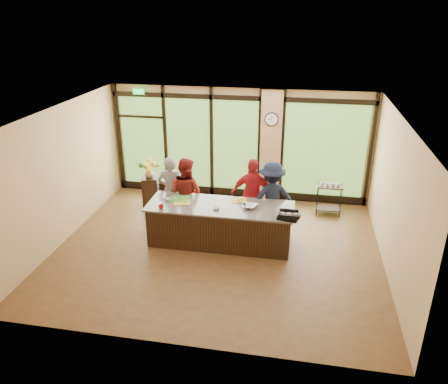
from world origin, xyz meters
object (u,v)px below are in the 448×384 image
at_px(island_base, 220,225).
at_px(flower_stand, 151,192).
at_px(cook_right, 271,197).
at_px(cook_left, 171,191).
at_px(roasting_pan, 289,217).
at_px(bar_cart, 329,196).

relative_size(island_base, flower_stand, 3.82).
xyz_separation_m(cook_right, flower_stand, (-3.23, 0.82, -0.45)).
bearing_deg(cook_right, island_base, 13.26).
height_order(cook_left, cook_right, cook_right).
bearing_deg(roasting_pan, cook_right, 126.29).
xyz_separation_m(flower_stand, bar_cart, (4.61, 0.35, 0.11)).
height_order(cook_right, flower_stand, cook_right).
xyz_separation_m(island_base, bar_cart, (2.43, 1.94, 0.08)).
distance_m(flower_stand, bar_cart, 4.63).
height_order(island_base, bar_cart, island_base).
bearing_deg(roasting_pan, island_base, -178.82).
relative_size(cook_left, flower_stand, 2.10).
relative_size(roasting_pan, bar_cart, 0.49).
distance_m(cook_right, roasting_pan, 1.22).
height_order(flower_stand, bar_cart, bar_cart).
relative_size(cook_left, bar_cart, 1.98).
bearing_deg(cook_left, bar_cart, -172.46).
relative_size(roasting_pan, flower_stand, 0.52).
height_order(island_base, flower_stand, island_base).
xyz_separation_m(island_base, roasting_pan, (1.50, -0.36, 0.52)).
xyz_separation_m(cook_left, cook_right, (2.40, 0.01, 0.01)).
height_order(cook_right, bar_cart, cook_right).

